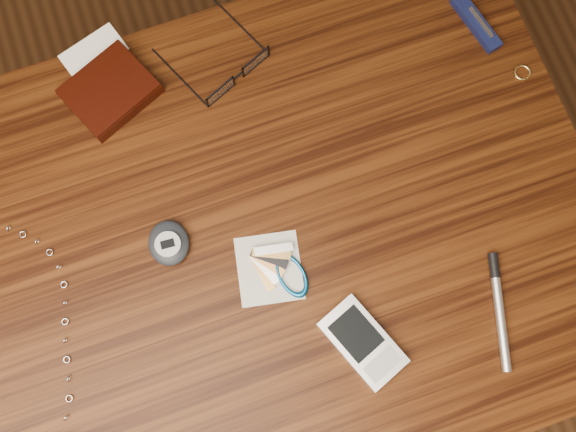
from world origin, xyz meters
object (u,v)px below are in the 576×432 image
wallet_and_card (110,90)px  pda_phone (363,342)px  pedometer (169,243)px  desk (243,259)px  eyeglasses (235,74)px  silver_pen (498,302)px  notepad_keys (280,270)px  pocket_knife (476,23)px

wallet_and_card → pda_phone: bearing=-64.5°
wallet_and_card → pedometer: size_ratio=2.65×
desk → eyeglasses: (0.08, 0.23, 0.11)m
desk → silver_pen: (0.30, -0.18, 0.11)m
pda_phone → notepad_keys: (-0.07, 0.12, -0.00)m
silver_pen → wallet_and_card: bearing=131.3°
pocket_knife → eyeglasses: bearing=173.9°
wallet_and_card → silver_pen: bearing=-48.7°
pedometer → notepad_keys: 0.15m
eyeglasses → pocket_knife: bearing=-6.1°
pocket_knife → wallet_and_card: bearing=172.2°
pocket_knife → silver_pen: size_ratio=0.67×
pda_phone → pedometer: pedometer is taller
pedometer → pocket_knife: size_ratio=0.66×
pedometer → notepad_keys: bearing=-32.9°
pocket_knife → notepad_keys: bearing=-147.5°
desk → pocket_knife: (0.43, 0.20, 0.11)m
eyeglasses → silver_pen: (0.23, -0.42, -0.01)m
eyeglasses → pocket_knife: eyeglasses is taller
wallet_and_card → pocket_knife: size_ratio=1.74×
pda_phone → silver_pen: 0.19m
desk → silver_pen: size_ratio=6.62×
wallet_and_card → eyeglasses: 0.18m
pocket_knife → silver_pen: 0.40m
pedometer → pocket_knife: 0.54m
desk → eyeglasses: eyeglasses is taller
pedometer → silver_pen: size_ratio=0.44×
wallet_and_card → eyeglasses: bearing=-11.2°
desk → pedometer: pedometer is taller
eyeglasses → pda_phone: eyeglasses is taller
pda_phone → silver_pen: pda_phone is taller
notepad_keys → pda_phone: bearing=-60.7°
pedometer → silver_pen: pedometer is taller
pda_phone → pocket_knife: pda_phone is taller
desk → eyeglasses: 0.27m
pedometer → eyeglasses: bearing=51.6°
desk → notepad_keys: (0.04, -0.05, 0.11)m
pda_phone → pocket_knife: 0.49m
eyeglasses → notepad_keys: bearing=-96.3°
wallet_and_card → pda_phone: wallet_and_card is taller
pedometer → pocket_knife: (0.51, 0.16, -0.00)m
wallet_and_card → silver_pen: size_ratio=1.17×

